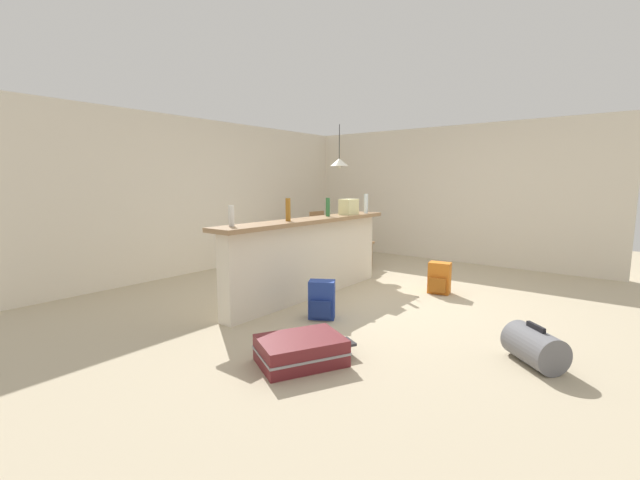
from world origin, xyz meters
The scene contains 18 objects.
ground_plane centered at (0.00, 0.00, -0.03)m, with size 13.00×13.00×0.05m, color #BCAD8E.
wall_back centered at (0.00, 3.05, 1.25)m, with size 6.60×0.10×2.50m, color silver.
wall_right centered at (3.05, 0.30, 1.25)m, with size 0.10×6.00×2.50m, color silver.
partition_half_wall centered at (-0.53, 0.57, 0.49)m, with size 2.80×0.20×0.97m, color silver.
bar_countertop centered at (-0.53, 0.57, 1.00)m, with size 2.96×0.40×0.05m, color #93704C.
bottle_white centered at (-1.74, 0.64, 1.13)m, with size 0.06×0.06×0.22m, color silver.
bottle_amber centered at (-0.93, 0.57, 1.16)m, with size 0.06×0.06×0.27m, color #9E661E.
bottle_green centered at (-0.10, 0.60, 1.15)m, with size 0.06×0.06×0.25m, color #2D6B38.
bottle_clear centered at (0.68, 0.47, 1.17)m, with size 0.06×0.06×0.29m, color silver.
grocery_bag centered at (0.34, 0.56, 1.13)m, with size 0.26×0.18×0.22m, color beige.
dining_table centered at (1.56, 1.69, 0.65)m, with size 1.10×0.80×0.74m.
dining_chair_near_partition centered at (1.44, 1.15, 0.52)m, with size 0.45×0.45×0.93m.
dining_chair_far_side centered at (1.56, 2.20, 0.52)m, with size 0.41×0.41×0.93m.
pendant_lamp centered at (1.63, 1.64, 1.83)m, with size 0.34×0.34×0.78m.
suitcase_flat_maroon centered at (-2.12, -0.64, 0.11)m, with size 0.89×0.76×0.22m.
backpack_blue centered at (-1.12, -0.08, 0.20)m, with size 0.33×0.33×0.42m.
backpack_orange centered at (0.67, -0.69, 0.20)m, with size 0.28×0.31×0.42m.
duffel_bag_grey centered at (-0.97, -2.17, 0.15)m, with size 0.55×0.56×0.34m.
Camera 1 is at (-4.60, -2.77, 1.49)m, focal length 23.32 mm.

